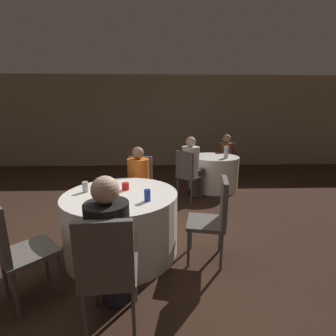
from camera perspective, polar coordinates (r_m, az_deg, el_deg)
ground_plane at (r=2.94m, az=-15.69°, el=-19.98°), size 16.00×16.00×0.00m
wall_back at (r=7.27m, az=-7.33°, el=11.57°), size 16.00×0.06×2.80m
table_near at (r=2.77m, az=-11.57°, el=-13.34°), size 1.30×1.30×0.72m
table_far at (r=5.05m, az=11.45°, el=-1.13°), size 1.06×1.06×0.72m
chair_near_south at (r=1.76m, az=-15.07°, el=-22.94°), size 0.43×0.43×0.95m
chair_near_southwest at (r=2.31m, az=-34.56°, el=-15.68°), size 0.57×0.57×0.95m
chair_near_east at (r=2.51m, az=11.91°, el=-11.17°), size 0.48×0.47×0.95m
chair_near_north at (r=3.66m, az=-7.14°, el=-3.18°), size 0.44×0.45×0.95m
chair_far_northeast at (r=5.90m, az=14.69°, el=2.71°), size 0.55×0.55×0.95m
chair_far_southwest at (r=4.25m, az=4.85°, el=-0.84°), size 0.57×0.57×0.95m
person_floral_shirt at (r=5.73m, az=14.19°, el=2.52°), size 0.42×0.45×1.14m
person_white_shirt at (r=4.36m, az=6.19°, el=0.16°), size 0.47×0.47×1.21m
person_black_shirt at (r=1.88m, az=-14.35°, el=-19.11°), size 0.33×0.50×1.19m
person_orange_shirt at (r=3.50m, az=-7.70°, el=-3.78°), size 0.36×0.51×1.12m
pizza_plate_near at (r=2.59m, az=-15.82°, el=-6.56°), size 0.20×0.20×0.02m
soda_can_red at (r=2.35m, az=-13.02°, el=-7.05°), size 0.07×0.07×0.12m
soda_can_blue at (r=2.33m, az=-5.26°, el=-6.93°), size 0.07×0.07×0.12m
soda_can_silver at (r=2.76m, az=-20.25°, el=-4.52°), size 0.07×0.07×0.12m
cup_near at (r=2.72m, az=-10.74°, el=-4.58°), size 0.08×0.08×0.09m
bottle_far at (r=4.82m, az=14.57°, el=3.92°), size 0.09×0.09×0.24m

